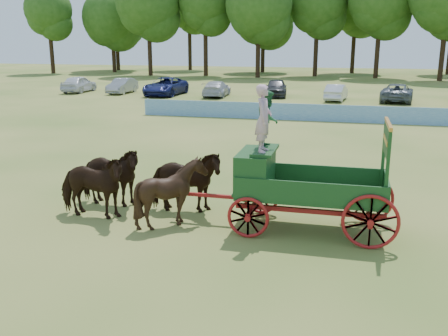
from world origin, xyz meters
TOP-DOWN VIEW (x-y plane):
  - ground at (0.00, 0.00)m, footprint 160.00×160.00m
  - horse_lead_left at (-7.57, -1.23)m, footprint 2.23×1.05m
  - horse_lead_right at (-7.57, -0.13)m, footprint 2.25×1.10m
  - horse_wheel_left at (-5.17, -1.23)m, footprint 1.71×1.52m
  - horse_wheel_right at (-5.17, -0.13)m, footprint 2.33×1.32m
  - farm_dray at (-2.22, -0.67)m, footprint 6.00×2.00m
  - sponsor_banner at (-1.00, 18.00)m, footprint 26.00×0.08m
  - parked_cars at (0.82, 30.04)m, footprint 57.17×6.86m
  - treeline at (-5.18, 58.98)m, footprint 92.40×22.91m

SIDE VIEW (x-z plane):
  - ground at x=0.00m, z-range 0.00..0.00m
  - sponsor_banner at x=-1.00m, z-range 0.00..1.05m
  - parked_cars at x=0.82m, z-range -0.05..1.55m
  - horse_lead_left at x=-7.57m, z-range 0.00..1.86m
  - horse_lead_right at x=-7.57m, z-range 0.00..1.86m
  - horse_wheel_right at x=-5.17m, z-range 0.00..1.86m
  - horse_wheel_left at x=-5.17m, z-range 0.00..1.87m
  - farm_dray at x=-2.22m, z-range -0.28..3.59m
  - treeline at x=-5.18m, z-range 1.86..17.42m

